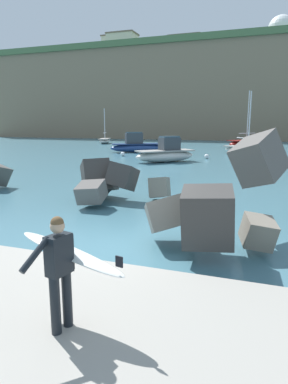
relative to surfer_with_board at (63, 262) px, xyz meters
The scene contains 16 objects.
ground_plane 4.53m from the surfer_with_board, 100.81° to the left, with size 400.00×400.00×0.00m, color #42707F.
walkway_path 1.44m from the surfer_with_board, 161.74° to the left, with size 48.00×4.40×0.24m, color #9E998E.
breakwater_jetty 6.89m from the surfer_with_board, 83.73° to the left, with size 32.21×8.18×3.18m.
surfer_with_board is the anchor object (origin of this frame).
boat_near_left 33.30m from the surfer_with_board, 88.69° to the left, with size 5.25×4.67×6.42m.
boat_near_centre 50.47m from the surfer_with_board, 115.25° to the left, with size 2.56×4.41×5.49m.
boat_mid_left 43.35m from the surfer_with_board, 89.84° to the left, with size 4.88×5.33×7.37m.
boat_mid_right 34.16m from the surfer_with_board, 108.70° to the left, with size 6.17×4.86×2.27m.
boat_far_centre 24.51m from the surfer_with_board, 102.29° to the left, with size 5.14×5.09×2.19m.
mooring_buoy_middle 29.40m from the surfer_with_board, 111.27° to the left, with size 0.44×0.44×0.44m.
mooring_buoy_outer 27.88m from the surfer_with_board, 94.81° to the left, with size 0.44×0.44×0.44m.
headland_bluff 84.93m from the surfer_with_board, 100.71° to the left, with size 85.75×44.90×19.05m.
radar_dome 91.65m from the surfer_with_board, 87.11° to the left, with size 6.15×6.15×9.15m.
station_building_west 89.58m from the surfer_with_board, 112.88° to the left, with size 8.14×4.35×5.70m.
station_building_central 89.99m from the surfer_with_board, 101.70° to the left, with size 8.13×6.29×5.49m.
station_building_east 83.55m from the surfer_with_board, 112.19° to the left, with size 6.81×4.91×4.76m.
Camera 1 is at (3.54, -8.36, 3.32)m, focal length 31.91 mm.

